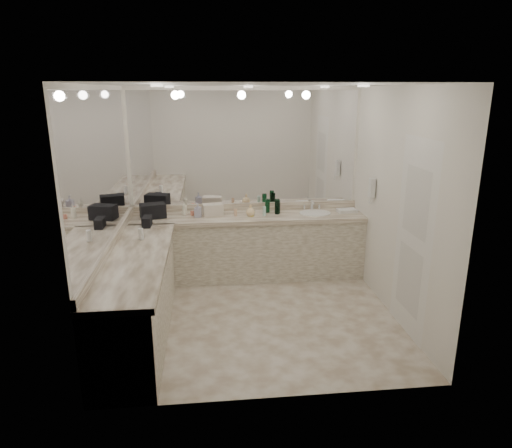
{
  "coord_description": "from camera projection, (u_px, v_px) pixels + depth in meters",
  "views": [
    {
      "loc": [
        -0.52,
        -4.81,
        2.54
      ],
      "look_at": [
        0.04,
        0.4,
        1.0
      ],
      "focal_mm": 32.0,
      "sensor_mm": 36.0,
      "label": 1
    }
  ],
  "objects": [
    {
      "name": "wall_back",
      "position": [
        245.0,
        182.0,
        6.43
      ],
      "size": [
        3.2,
        0.02,
        2.6
      ],
      "primitive_type": "cube",
      "color": "silver",
      "rests_on": "floor"
    },
    {
      "name": "green_bottle_1",
      "position": [
        277.0,
        207.0,
        6.33
      ],
      "size": [
        0.06,
        0.06,
        0.18
      ],
      "primitive_type": "cylinder",
      "color": "#0C4623",
      "rests_on": "vanity_back_top"
    },
    {
      "name": "lotion_left",
      "position": [
        141.0,
        234.0,
        5.2
      ],
      "size": [
        0.06,
        0.06,
        0.13
      ],
      "primitive_type": "cylinder",
      "color": "white",
      "rests_on": "vanity_left_top"
    },
    {
      "name": "soap_bottle_b",
      "position": [
        198.0,
        210.0,
        6.13
      ],
      "size": [
        0.1,
        0.1,
        0.2
      ],
      "primitive_type": "imported",
      "rotation": [
        0.0,
        0.0,
        -0.17
      ],
      "color": "#B4B2CB",
      "rests_on": "vanity_back_top"
    },
    {
      "name": "floor",
      "position": [
        257.0,
        315.0,
        5.36
      ],
      "size": [
        3.2,
        3.2,
        0.0
      ],
      "primitive_type": "plane",
      "color": "beige",
      "rests_on": "ground"
    },
    {
      "name": "amenity_bottle_2",
      "position": [
        192.0,
        213.0,
        6.23
      ],
      "size": [
        0.05,
        0.05,
        0.06
      ],
      "primitive_type": "cylinder",
      "color": "#E57F66",
      "rests_on": "vanity_back_top"
    },
    {
      "name": "cream_cosmetic_case",
      "position": [
        213.0,
        209.0,
        6.24
      ],
      "size": [
        0.29,
        0.21,
        0.16
      ],
      "primitive_type": "cube",
      "rotation": [
        0.0,
        0.0,
        0.17
      ],
      "color": "beige",
      "rests_on": "vanity_back_top"
    },
    {
      "name": "green_bottle_0",
      "position": [
        277.0,
        207.0,
        6.28
      ],
      "size": [
        0.06,
        0.06,
        0.21
      ],
      "primitive_type": "cylinder",
      "color": "#0C4623",
      "rests_on": "vanity_back_top"
    },
    {
      "name": "sink",
      "position": [
        315.0,
        214.0,
        6.35
      ],
      "size": [
        0.44,
        0.44,
        0.03
      ],
      "primitive_type": "cylinder",
      "color": "white",
      "rests_on": "vanity_back_top"
    },
    {
      "name": "faucet",
      "position": [
        312.0,
        205.0,
        6.53
      ],
      "size": [
        0.24,
        0.16,
        0.14
      ],
      "primitive_type": "cube",
      "color": "silver",
      "rests_on": "vanity_back_top"
    },
    {
      "name": "black_bag_spill",
      "position": [
        147.0,
        221.0,
        5.73
      ],
      "size": [
        0.11,
        0.23,
        0.12
      ],
      "primitive_type": "cube",
      "rotation": [
        0.0,
        0.0,
        -0.02
      ],
      "color": "black",
      "rests_on": "vanity_left_top"
    },
    {
      "name": "backsplash_back",
      "position": [
        245.0,
        207.0,
        6.51
      ],
      "size": [
        3.2,
        0.04,
        0.1
      ],
      "primitive_type": "cube",
      "color": "beige",
      "rests_on": "vanity_back_top"
    },
    {
      "name": "wall_right",
      "position": [
        397.0,
        205.0,
        5.16
      ],
      "size": [
        0.02,
        3.0,
        2.6
      ],
      "primitive_type": "cube",
      "color": "silver",
      "rests_on": "floor"
    },
    {
      "name": "wall_left",
      "position": [
        107.0,
        212.0,
        4.83
      ],
      "size": [
        0.02,
        3.0,
        2.6
      ],
      "primitive_type": "cube",
      "color": "silver",
      "rests_on": "floor"
    },
    {
      "name": "amenity_bottle_0",
      "position": [
        236.0,
        212.0,
        6.19
      ],
      "size": [
        0.04,
        0.04,
        0.1
      ],
      "primitive_type": "cylinder",
      "color": "#E0B28C",
      "rests_on": "vanity_back_top"
    },
    {
      "name": "vanity_left_base",
      "position": [
        138.0,
        299.0,
        4.82
      ],
      "size": [
        0.6,
        2.4,
        0.84
      ],
      "primitive_type": "cube",
      "color": "silver",
      "rests_on": "floor"
    },
    {
      "name": "vanity_left_top",
      "position": [
        136.0,
        259.0,
        4.7
      ],
      "size": [
        0.64,
        2.42,
        0.06
      ],
      "primitive_type": "cube",
      "color": "beige",
      "rests_on": "vanity_left_base"
    },
    {
      "name": "amenity_bottle_4",
      "position": [
        207.0,
        211.0,
        6.19
      ],
      "size": [
        0.04,
        0.04,
        0.15
      ],
      "primitive_type": "cylinder",
      "color": "silver",
      "rests_on": "vanity_back_top"
    },
    {
      "name": "black_toiletry_bag",
      "position": [
        153.0,
        211.0,
        6.09
      ],
      "size": [
        0.37,
        0.28,
        0.19
      ],
      "primitive_type": "cube",
      "rotation": [
        0.0,
        0.0,
        0.25
      ],
      "color": "black",
      "rests_on": "vanity_back_top"
    },
    {
      "name": "green_bottle_3",
      "position": [
        267.0,
        206.0,
        6.37
      ],
      "size": [
        0.07,
        0.07,
        0.19
      ],
      "primitive_type": "cylinder",
      "color": "#0C4623",
      "rests_on": "vanity_back_top"
    },
    {
      "name": "amenity_bottle_3",
      "position": [
        251.0,
        213.0,
        6.19
      ],
      "size": [
        0.07,
        0.07,
        0.08
      ],
      "primitive_type": "cylinder",
      "color": "#F2D84C",
      "rests_on": "vanity_back_top"
    },
    {
      "name": "wall_phone",
      "position": [
        372.0,
        188.0,
        5.81
      ],
      "size": [
        0.06,
        0.1,
        0.24
      ],
      "primitive_type": "cube",
      "color": "white",
      "rests_on": "wall_right"
    },
    {
      "name": "backsplash_left",
      "position": [
        112.0,
        244.0,
        4.93
      ],
      "size": [
        0.04,
        3.0,
        0.1
      ],
      "primitive_type": "cube",
      "color": "beige",
      "rests_on": "vanity_left_top"
    },
    {
      "name": "door",
      "position": [
        413.0,
        239.0,
        4.75
      ],
      "size": [
        0.02,
        0.82,
        2.1
      ],
      "primitive_type": "cube",
      "color": "white",
      "rests_on": "wall_right"
    },
    {
      "name": "mirror_left",
      "position": [
        104.0,
        168.0,
        4.7
      ],
      "size": [
        0.01,
        2.92,
        1.55
      ],
      "primitive_type": "cube",
      "color": "white",
      "rests_on": "wall_left"
    },
    {
      "name": "hand_towel",
      "position": [
        347.0,
        210.0,
        6.41
      ],
      "size": [
        0.28,
        0.2,
        0.04
      ],
      "primitive_type": "cube",
      "rotation": [
        0.0,
        0.0,
        0.11
      ],
      "color": "white",
      "rests_on": "vanity_back_top"
    },
    {
      "name": "vanity_back_top",
      "position": [
        247.0,
        217.0,
        6.25
      ],
      "size": [
        3.2,
        0.64,
        0.06
      ],
      "primitive_type": "cube",
      "color": "beige",
      "rests_on": "vanity_back_base"
    },
    {
      "name": "soap_bottle_c",
      "position": [
        250.0,
        210.0,
        6.19
      ],
      "size": [
        0.16,
        0.16,
        0.16
      ],
      "primitive_type": "imported",
      "rotation": [
        0.0,
        0.0,
        0.42
      ],
      "color": "#FFDCA0",
      "rests_on": "vanity_back_top"
    },
    {
      "name": "soap_bottle_a",
      "position": [
        185.0,
        208.0,
        6.23
      ],
      "size": [
        0.09,
        0.09,
        0.19
      ],
      "primitive_type": "imported",
      "rotation": [
        0.0,
        0.0,
        -0.26
      ],
      "color": "white",
      "rests_on": "vanity_back_top"
    },
    {
      "name": "vanity_back_base",
      "position": [
        247.0,
        248.0,
        6.39
      ],
      "size": [
        3.2,
        0.6,
        0.84
      ],
      "primitive_type": "cube",
      "color": "silver",
      "rests_on": "floor"
    },
    {
      "name": "amenity_bottle_1",
      "position": [
        264.0,
        211.0,
        6.22
      ],
      "size": [
        0.05,
        0.05,
        0.12
      ],
      "primitive_type": "cylinder",
      "color": "silver",
      "rests_on": "vanity_back_top"
    },
    {
      "name": "ceiling",
      "position": [
        257.0,
        85.0,
        4.63
      ],
      "size": [
        3.2,
        3.2,
        0.0
      ],
      "primitive_type": "plane",
      "color": "white",
      "rests_on": "floor"
    },
    {
      "name": "green_bottle_2",
      "position": [
        278.0,
        207.0,
        6.32
      ],
      "size": [
        0.06,
        0.06,
        0.18
      ],
      "primitive_type": "cylinder",
      "color": "#0C4623",
      "rests_on": "vanity_back_top"
    },
    {
      "name": "mirror_back",
      "position": [
        245.0,
        148.0,
        6.28
      ],
      "size": [
        3.12,
        0.01,
        1.55
      ],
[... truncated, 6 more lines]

